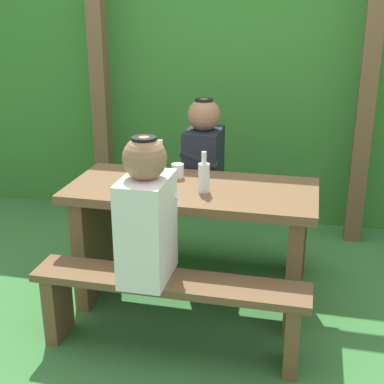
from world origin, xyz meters
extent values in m
plane|color=#387738|center=(0.00, 0.00, 0.00)|extent=(12.00, 12.00, 0.00)
cube|color=#357C2E|center=(0.00, 1.76, 1.07)|extent=(6.40, 0.80, 2.14)
cube|color=brown|center=(-0.99, 1.14, 1.04)|extent=(0.12, 0.12, 2.08)
cube|color=brown|center=(0.99, 1.14, 1.04)|extent=(0.12, 0.12, 2.08)
cube|color=brown|center=(0.00, 0.00, 0.71)|extent=(1.40, 0.64, 0.05)
cube|color=brown|center=(-0.60, 0.00, 0.34)|extent=(0.08, 0.54, 0.68)
cube|color=brown|center=(0.60, 0.00, 0.34)|extent=(0.08, 0.54, 0.68)
cube|color=brown|center=(0.00, -0.51, 0.40)|extent=(1.40, 0.24, 0.04)
cube|color=brown|center=(-0.62, -0.51, 0.19)|extent=(0.07, 0.22, 0.38)
cube|color=brown|center=(0.62, -0.51, 0.19)|extent=(0.07, 0.22, 0.38)
cube|color=brown|center=(0.00, 0.51, 0.40)|extent=(1.40, 0.24, 0.04)
cube|color=brown|center=(-0.62, 0.51, 0.19)|extent=(0.07, 0.22, 0.38)
cube|color=brown|center=(0.62, 0.51, 0.19)|extent=(0.07, 0.22, 0.38)
cube|color=white|center=(-0.11, -0.51, 0.68)|extent=(0.22, 0.34, 0.52)
sphere|color=#936B4C|center=(-0.11, -0.51, 1.04)|extent=(0.21, 0.21, 0.21)
cylinder|color=black|center=(-0.11, -0.51, 1.12)|extent=(0.12, 0.12, 0.02)
cylinder|color=white|center=(-0.11, -0.37, 0.78)|extent=(0.25, 0.07, 0.15)
cube|color=black|center=(-0.04, 0.51, 0.68)|extent=(0.22, 0.34, 0.52)
sphere|color=#936B4C|center=(-0.04, 0.51, 1.04)|extent=(0.21, 0.21, 0.21)
cylinder|color=black|center=(-0.04, 0.51, 1.12)|extent=(0.12, 0.12, 0.02)
cylinder|color=black|center=(-0.04, 0.37, 0.78)|extent=(0.25, 0.07, 0.15)
cylinder|color=silver|center=(-0.12, 0.14, 0.77)|extent=(0.07, 0.07, 0.08)
cylinder|color=silver|center=(-0.19, 0.05, 0.82)|extent=(0.06, 0.06, 0.17)
cylinder|color=silver|center=(-0.19, 0.05, 0.94)|extent=(0.03, 0.03, 0.08)
cylinder|color=silver|center=(0.08, -0.07, 0.81)|extent=(0.06, 0.06, 0.16)
cylinder|color=silver|center=(0.08, -0.07, 0.92)|extent=(0.03, 0.03, 0.07)
cube|color=silver|center=(-0.33, -0.04, 0.74)|extent=(0.10, 0.15, 0.01)
camera|label=1|loc=(0.63, -2.78, 1.73)|focal=50.06mm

